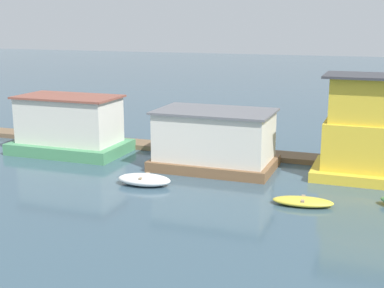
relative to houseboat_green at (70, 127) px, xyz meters
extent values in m
plane|color=#385160|center=(8.30, 0.04, -1.62)|extent=(200.00, 200.00, 0.00)
cube|color=brown|center=(8.30, 2.86, -1.47)|extent=(33.80, 1.72, 0.30)
cube|color=#4C9360|center=(0.00, 0.00, -1.28)|extent=(6.86, 4.09, 0.68)
cube|color=silver|center=(0.00, 0.00, 0.41)|extent=(5.83, 3.06, 2.70)
cube|color=brown|center=(0.00, 0.00, 1.82)|extent=(6.13, 3.36, 0.12)
cube|color=brown|center=(9.39, -0.34, -1.35)|extent=(6.52, 4.16, 0.54)
cube|color=silver|center=(9.39, -0.34, 0.20)|extent=(5.99, 3.63, 2.55)
cube|color=slate|center=(9.39, -0.34, 1.54)|extent=(6.29, 3.93, 0.12)
ellipsoid|color=white|center=(7.09, -4.52, -1.34)|extent=(2.79, 1.60, 0.55)
cube|color=#997F60|center=(7.09, -4.52, -1.15)|extent=(0.25, 1.19, 0.08)
ellipsoid|color=yellow|center=(14.90, -4.87, -1.43)|extent=(2.74, 1.37, 0.37)
cube|color=#997F60|center=(14.90, -4.87, -1.31)|extent=(0.26, 0.94, 0.08)
cylinder|color=brown|center=(-2.13, 1.74, -0.71)|extent=(0.31, 0.31, 1.82)
camera|label=1|loc=(17.96, -27.41, 6.30)|focal=50.00mm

